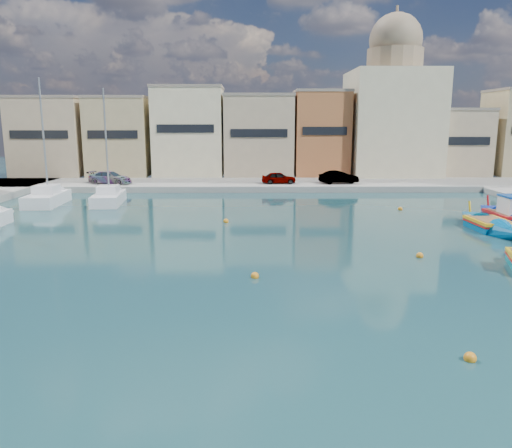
# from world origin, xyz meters

# --- Properties ---
(ground) EXTENTS (160.00, 160.00, 0.00)m
(ground) POSITION_xyz_m (0.00, 0.00, 0.00)
(ground) COLOR #14303C
(ground) RESTS_ON ground
(north_quay) EXTENTS (80.00, 8.00, 0.60)m
(north_quay) POSITION_xyz_m (0.00, 32.00, 0.30)
(north_quay) COLOR gray
(north_quay) RESTS_ON ground
(north_townhouses) EXTENTS (83.20, 7.87, 10.19)m
(north_townhouses) POSITION_xyz_m (6.68, 39.36, 5.00)
(north_townhouses) COLOR tan
(north_townhouses) RESTS_ON ground
(church_block) EXTENTS (10.00, 10.00, 19.10)m
(church_block) POSITION_xyz_m (10.00, 40.00, 8.41)
(church_block) COLOR beige
(church_block) RESTS_ON ground
(parked_cars) EXTENTS (27.60, 2.66, 1.29)m
(parked_cars) POSITION_xyz_m (-9.42, 30.50, 1.23)
(parked_cars) COLOR #4C1919
(parked_cars) RESTS_ON north_quay
(luzzu_blue_cabin) EXTENTS (2.20, 8.46, 2.98)m
(luzzu_blue_cabin) POSITION_xyz_m (10.88, 13.03, 0.36)
(luzzu_blue_cabin) COLOR #0025A7
(luzzu_blue_cabin) RESTS_ON ground
(luzzu_green) EXTENTS (2.28, 7.79, 2.43)m
(luzzu_green) POSITION_xyz_m (8.50, 10.81, 0.26)
(luzzu_green) COLOR #005F9F
(luzzu_green) RESTS_ON ground
(yacht_north) EXTENTS (2.91, 7.82, 10.21)m
(yacht_north) POSITION_xyz_m (-18.76, 23.06, 0.40)
(yacht_north) COLOR white
(yacht_north) RESTS_ON ground
(yacht_midnorth) EXTENTS (2.65, 7.89, 11.07)m
(yacht_midnorth) POSITION_xyz_m (-23.62, 22.63, 0.44)
(yacht_midnorth) COLOR white
(yacht_midnorth) RESTS_ON ground
(mooring_buoys) EXTENTS (23.20, 25.37, 0.36)m
(mooring_buoys) POSITION_xyz_m (1.03, 5.48, 0.08)
(mooring_buoys) COLOR orange
(mooring_buoys) RESTS_ON ground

